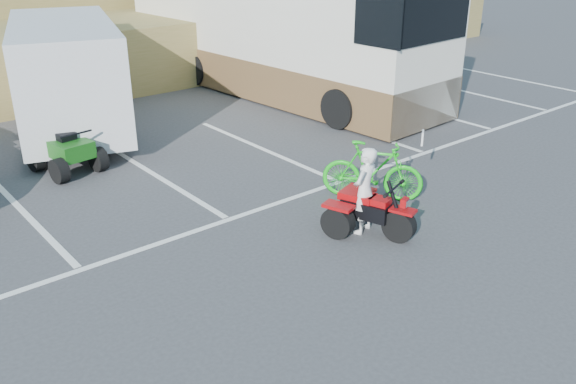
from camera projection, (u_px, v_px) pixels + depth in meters
ground at (320, 275)px, 9.04m from camera, size 100.00×100.00×0.00m
parking_stripes at (218, 180)px, 12.42m from camera, size 28.00×5.16×0.01m
red_trike_atv at (370, 233)px, 10.27m from camera, size 1.49×1.72×0.94m
rider at (364, 191)px, 10.04m from camera, size 0.63×0.51×1.50m
green_dirt_bike at (372, 171)px, 11.34m from camera, size 1.56×1.83×1.13m
cargo_trailer at (68, 74)px, 14.80m from camera, size 3.98×6.18×2.68m
rv_motorhome at (275, 33)px, 18.39m from camera, size 3.60×11.53×4.08m
quad_atv_green at (69, 171)px, 12.89m from camera, size 1.30×1.62×0.96m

